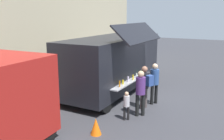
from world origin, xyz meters
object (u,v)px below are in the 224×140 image
at_px(traffic_cone_orange, 96,126).
at_px(food_truck_main, 113,62).
at_px(customer_rear_waiting, 141,89).
at_px(trash_bin, 108,65).
at_px(child_near_queue, 127,103).
at_px(customer_mid_with_backpack, 145,83).
at_px(customer_front_ordering, 155,80).

bearing_deg(traffic_cone_orange, food_truck_main, 21.23).
bearing_deg(traffic_cone_orange, customer_rear_waiting, -17.95).
bearing_deg(trash_bin, child_near_queue, -145.88).
distance_m(traffic_cone_orange, child_near_queue, 1.58).
xyz_separation_m(trash_bin, child_near_queue, (-6.50, -4.40, 0.14)).
relative_size(traffic_cone_orange, customer_mid_with_backpack, 0.31).
relative_size(food_truck_main, traffic_cone_orange, 11.92).
relative_size(customer_front_ordering, child_near_queue, 1.63).
xyz_separation_m(customer_mid_with_backpack, customer_rear_waiting, (-0.78, -0.12, -0.03)).
distance_m(food_truck_main, child_near_queue, 3.63).
height_order(traffic_cone_orange, trash_bin, trash_bin).
xyz_separation_m(traffic_cone_orange, customer_rear_waiting, (2.10, -0.68, 0.78)).
bearing_deg(customer_mid_with_backpack, food_truck_main, -13.32).
height_order(customer_mid_with_backpack, customer_rear_waiting, customer_mid_with_backpack).
bearing_deg(traffic_cone_orange, child_near_queue, -14.77).
bearing_deg(traffic_cone_orange, trash_bin, 26.67).
distance_m(trash_bin, child_near_queue, 7.85).
height_order(trash_bin, customer_front_ordering, customer_front_ordering).
bearing_deg(customer_rear_waiting, customer_front_ordering, -42.72).
xyz_separation_m(customer_front_ordering, child_near_queue, (-2.12, 0.33, -0.41)).
xyz_separation_m(food_truck_main, customer_mid_with_backpack, (-1.46, -2.25, -0.41)).
xyz_separation_m(trash_bin, customer_rear_waiting, (-5.88, -4.69, 0.55)).
distance_m(food_truck_main, customer_rear_waiting, 3.29).
bearing_deg(child_near_queue, customer_front_ordering, -45.09).
relative_size(customer_front_ordering, customer_mid_with_backpack, 1.00).
bearing_deg(trash_bin, traffic_cone_orange, -153.33).
bearing_deg(customer_rear_waiting, child_near_queue, 113.48).
xyz_separation_m(traffic_cone_orange, trash_bin, (7.98, 4.01, 0.24)).
bearing_deg(trash_bin, customer_rear_waiting, -141.44).
xyz_separation_m(traffic_cone_orange, customer_mid_with_backpack, (2.88, -0.56, 0.81)).
bearing_deg(child_near_queue, customer_mid_with_backpack, -43.20).
distance_m(customer_rear_waiting, child_near_queue, 0.79).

